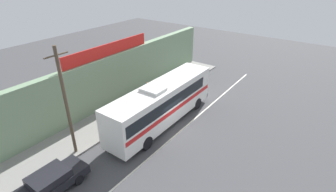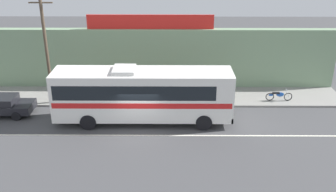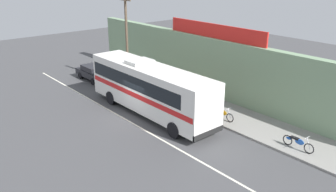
# 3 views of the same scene
# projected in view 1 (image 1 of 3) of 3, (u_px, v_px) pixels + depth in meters

# --- Properties ---
(ground_plane) EXTENTS (70.00, 70.00, 0.00)m
(ground_plane) POSITION_uv_depth(u_px,v_px,m) (172.00, 128.00, 21.48)
(ground_plane) COLOR #444447
(sidewalk_slab) EXTENTS (30.00, 3.60, 0.14)m
(sidewalk_slab) POSITION_uv_depth(u_px,v_px,m) (127.00, 109.00, 24.14)
(sidewalk_slab) COLOR gray
(sidewalk_slab) RESTS_ON ground_plane
(storefront_facade) EXTENTS (30.00, 0.70, 4.80)m
(storefront_facade) POSITION_uv_depth(u_px,v_px,m) (108.00, 81.00, 24.18)
(storefront_facade) COLOR gray
(storefront_facade) RESTS_ON ground_plane
(storefront_billboard) EXTENTS (9.73, 0.12, 1.10)m
(storefront_billboard) POSITION_uv_depth(u_px,v_px,m) (109.00, 50.00, 23.16)
(storefront_billboard) COLOR red
(storefront_billboard) RESTS_ON storefront_facade
(road_center_stripe) EXTENTS (30.00, 0.14, 0.01)m
(road_center_stripe) POSITION_uv_depth(u_px,v_px,m) (180.00, 131.00, 21.06)
(road_center_stripe) COLOR silver
(road_center_stripe) RESTS_ON ground_plane
(intercity_bus) EXTENTS (11.59, 2.64, 3.78)m
(intercity_bus) POSITION_uv_depth(u_px,v_px,m) (162.00, 102.00, 21.23)
(intercity_bus) COLOR white
(intercity_bus) RESTS_ON ground_plane
(parked_car) EXTENTS (4.24, 1.90, 1.37)m
(parked_car) POSITION_uv_depth(u_px,v_px,m) (51.00, 181.00, 15.28)
(parked_car) COLOR black
(parked_car) RESTS_ON ground_plane
(utility_pole) EXTENTS (1.60, 0.22, 7.85)m
(utility_pole) POSITION_uv_depth(u_px,v_px,m) (66.00, 102.00, 16.79)
(utility_pole) COLOR brown
(utility_pole) RESTS_ON sidewalk_slab
(motorcycle_black) EXTENTS (1.97, 0.56, 0.94)m
(motorcycle_black) POSITION_uv_depth(u_px,v_px,m) (190.00, 73.00, 30.69)
(motorcycle_black) COLOR black
(motorcycle_black) RESTS_ON sidewalk_slab
(motorcycle_orange) EXTENTS (1.89, 0.56, 0.94)m
(motorcycle_orange) POSITION_uv_depth(u_px,v_px,m) (163.00, 90.00, 26.58)
(motorcycle_orange) COLOR black
(motorcycle_orange) RESTS_ON sidewalk_slab
(pedestrian_by_curb) EXTENTS (0.30, 0.48, 1.58)m
(pedestrian_by_curb) POSITION_uv_depth(u_px,v_px,m) (147.00, 88.00, 25.96)
(pedestrian_by_curb) COLOR brown
(pedestrian_by_curb) RESTS_ON sidewalk_slab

